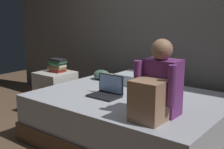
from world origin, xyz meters
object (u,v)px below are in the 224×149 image
at_px(laptop, 107,91).
at_px(clothes_pile, 104,75).
at_px(person_sitting, 157,88).
at_px(bed, 130,119).
at_px(nightstand, 56,93).
at_px(pillow, 141,80).
at_px(book_stack, 57,65).

distance_m(laptop, clothes_pile, 0.75).
bearing_deg(person_sitting, clothes_pile, 147.67).
bearing_deg(bed, person_sitting, -35.97).
height_order(nightstand, clothes_pile, clothes_pile).
relative_size(pillow, book_stack, 2.33).
xyz_separation_m(bed, person_sitting, (0.53, -0.38, 0.51)).
height_order(book_stack, clothes_pile, book_stack).
distance_m(bed, person_sitting, 0.83).
xyz_separation_m(bed, nightstand, (-1.30, 0.09, 0.04)).
distance_m(person_sitting, pillow, 1.10).
bearing_deg(book_stack, pillow, 16.01).
height_order(nightstand, pillow, pillow).
bearing_deg(person_sitting, bed, 144.03).
bearing_deg(clothes_pile, laptop, -47.81).
height_order(bed, pillow, pillow).
distance_m(nightstand, book_stack, 0.38).
distance_m(nightstand, person_sitting, 1.95).
relative_size(bed, book_stack, 8.32).
distance_m(bed, laptop, 0.40).
distance_m(nightstand, clothes_pile, 0.73).
bearing_deg(bed, clothes_pile, 150.65).
xyz_separation_m(bed, book_stack, (-1.28, 0.13, 0.42)).
height_order(bed, person_sitting, person_sitting).
relative_size(bed, person_sitting, 3.05).
bearing_deg(book_stack, person_sitting, -15.74).
distance_m(bed, nightstand, 1.30).
distance_m(person_sitting, clothes_pile, 1.46).
relative_size(laptop, clothes_pile, 1.01).
relative_size(person_sitting, pillow, 1.17).
xyz_separation_m(laptop, book_stack, (-1.10, 0.30, 0.10)).
bearing_deg(nightstand, bed, -4.17).
relative_size(pillow, clothes_pile, 1.77).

